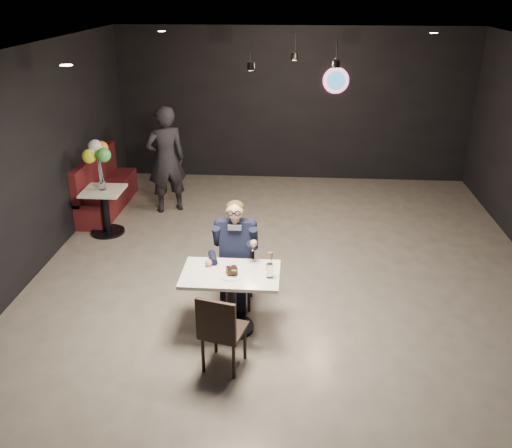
# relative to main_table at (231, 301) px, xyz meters

# --- Properties ---
(floor) EXTENTS (9.00, 9.00, 0.00)m
(floor) POSITION_rel_main_table_xyz_m (0.63, 1.00, -0.38)
(floor) COLOR gray
(floor) RESTS_ON ground
(wall_sign) EXTENTS (0.50, 0.06, 0.50)m
(wall_sign) POSITION_rel_main_table_xyz_m (1.43, 5.47, 1.62)
(wall_sign) COLOR pink
(wall_sign) RESTS_ON floor
(pendant_lights) EXTENTS (1.40, 1.20, 0.36)m
(pendant_lights) POSITION_rel_main_table_xyz_m (0.63, 3.00, 2.51)
(pendant_lights) COLOR black
(pendant_lights) RESTS_ON floor
(main_table) EXTENTS (1.10, 0.70, 0.75)m
(main_table) POSITION_rel_main_table_xyz_m (0.00, 0.00, 0.00)
(main_table) COLOR white
(main_table) RESTS_ON floor
(chair_far) EXTENTS (0.42, 0.46, 0.92)m
(chair_far) POSITION_rel_main_table_xyz_m (0.00, 0.55, 0.09)
(chair_far) COLOR black
(chair_far) RESTS_ON floor
(chair_near) EXTENTS (0.52, 0.55, 0.92)m
(chair_near) POSITION_rel_main_table_xyz_m (0.00, -0.66, 0.09)
(chair_near) COLOR black
(chair_near) RESTS_ON floor
(seated_man) EXTENTS (0.60, 0.80, 1.44)m
(seated_man) POSITION_rel_main_table_xyz_m (0.00, 0.55, 0.34)
(seated_man) COLOR black
(seated_man) RESTS_ON floor
(dessert_plate) EXTENTS (0.24, 0.24, 0.01)m
(dessert_plate) POSITION_rel_main_table_xyz_m (0.01, -0.08, 0.38)
(dessert_plate) COLOR white
(dessert_plate) RESTS_ON main_table
(cake_slice) EXTENTS (0.14, 0.13, 0.08)m
(cake_slice) POSITION_rel_main_table_xyz_m (0.02, -0.05, 0.43)
(cake_slice) COLOR black
(cake_slice) RESTS_ON dessert_plate
(mint_leaf) EXTENTS (0.06, 0.04, 0.01)m
(mint_leaf) POSITION_rel_main_table_xyz_m (0.05, -0.10, 0.47)
(mint_leaf) COLOR #2B7C28
(mint_leaf) RESTS_ON cake_slice
(sundae_glass) EXTENTS (0.07, 0.07, 0.17)m
(sundae_glass) POSITION_rel_main_table_xyz_m (0.44, -0.07, 0.46)
(sundae_glass) COLOR silver
(sundae_glass) RESTS_ON main_table
(wafer_cone) EXTENTS (0.07, 0.07, 0.12)m
(wafer_cone) POSITION_rel_main_table_xyz_m (0.45, -0.06, 0.61)
(wafer_cone) COLOR #AF7F48
(wafer_cone) RESTS_ON sundae_glass
(booth_bench) EXTENTS (0.50, 1.98, 0.99)m
(booth_bench) POSITION_rel_main_table_xyz_m (-2.62, 3.51, 0.12)
(booth_bench) COLOR #420E18
(booth_bench) RESTS_ON floor
(side_table) EXTENTS (0.62, 0.62, 0.77)m
(side_table) POSITION_rel_main_table_xyz_m (-2.32, 2.51, 0.01)
(side_table) COLOR white
(side_table) RESTS_ON floor
(balloon_vase) EXTENTS (0.10, 0.10, 0.16)m
(balloon_vase) POSITION_rel_main_table_xyz_m (-2.32, 2.51, 0.45)
(balloon_vase) COLOR silver
(balloon_vase) RESTS_ON side_table
(balloon_bunch) EXTENTS (0.41, 0.41, 0.67)m
(balloon_bunch) POSITION_rel_main_table_xyz_m (-2.32, 2.51, 0.86)
(balloon_bunch) COLOR #F2F934
(balloon_bunch) RESTS_ON balloon_vase
(passerby) EXTENTS (0.81, 0.71, 1.87)m
(passerby) POSITION_rel_main_table_xyz_m (-1.53, 3.53, 0.56)
(passerby) COLOR black
(passerby) RESTS_ON floor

